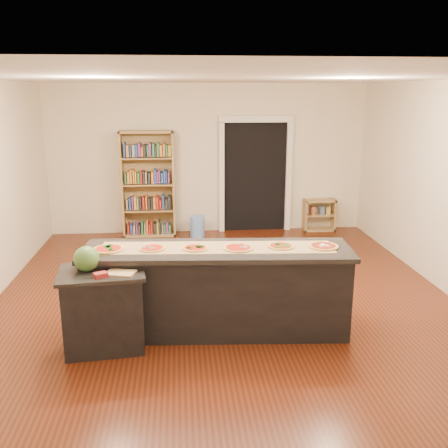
{
  "coord_description": "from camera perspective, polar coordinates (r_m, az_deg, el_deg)",
  "views": [
    {
      "loc": [
        -0.56,
        -5.95,
        2.63
      ],
      "look_at": [
        0.0,
        0.2,
        1.0
      ],
      "focal_mm": 40.0,
      "sensor_mm": 36.0,
      "label": 1
    }
  ],
  "objects": [
    {
      "name": "room",
      "position": [
        6.1,
        0.17,
        3.15
      ],
      "size": [
        6.0,
        7.0,
        2.8
      ],
      "color": "beige",
      "rests_on": "ground"
    },
    {
      "name": "doorway",
      "position": [
        9.63,
        3.58,
        6.25
      ],
      "size": [
        1.4,
        0.09,
        2.21
      ],
      "color": "black",
      "rests_on": "room"
    },
    {
      "name": "kitchen_island",
      "position": [
        5.64,
        -0.81,
        -7.5
      ],
      "size": [
        2.95,
        0.8,
        0.97
      ],
      "rotation": [
        0.0,
        0.0,
        -0.07
      ],
      "color": "black",
      "rests_on": "ground"
    },
    {
      "name": "side_counter",
      "position": [
        5.44,
        -13.55,
        -9.44
      ],
      "size": [
        0.87,
        0.64,
        0.86
      ],
      "rotation": [
        0.0,
        0.0,
        0.1
      ],
      "color": "black",
      "rests_on": "ground"
    },
    {
      "name": "bookshelf",
      "position": [
        9.39,
        -8.66,
        4.52
      ],
      "size": [
        0.98,
        0.35,
        1.96
      ],
      "primitive_type": "cube",
      "color": "tan",
      "rests_on": "ground"
    },
    {
      "name": "low_shelf",
      "position": [
        9.93,
        10.81,
        1.02
      ],
      "size": [
        0.62,
        0.26,
        0.62
      ],
      "primitive_type": "cube",
      "color": "tan",
      "rests_on": "ground"
    },
    {
      "name": "waste_bin",
      "position": [
        9.37,
        -3.07,
        -0.27
      ],
      "size": [
        0.27,
        0.27,
        0.39
      ],
      "primitive_type": "cylinder",
      "color": "#6899E9",
      "rests_on": "ground"
    },
    {
      "name": "kraft_paper",
      "position": [
        5.5,
        -0.83,
        -2.7
      ],
      "size": [
        2.59,
        0.64,
        0.0
      ],
      "primitive_type": "cube",
      "rotation": [
        0.0,
        0.0,
        -0.07
      ],
      "color": "olive",
      "rests_on": "kitchen_island"
    },
    {
      "name": "watermelon",
      "position": [
        5.28,
        -15.44,
        -3.85
      ],
      "size": [
        0.26,
        0.26,
        0.26
      ],
      "primitive_type": "sphere",
      "color": "#144214",
      "rests_on": "side_counter"
    },
    {
      "name": "cutting_board",
      "position": [
        5.16,
        -11.75,
        -5.5
      ],
      "size": [
        0.33,
        0.26,
        0.02
      ],
      "primitive_type": "cube",
      "rotation": [
        0.0,
        0.0,
        -0.27
      ],
      "color": "tan",
      "rests_on": "side_counter"
    },
    {
      "name": "package_red",
      "position": [
        5.11,
        -13.93,
        -5.67
      ],
      "size": [
        0.16,
        0.14,
        0.05
      ],
      "primitive_type": "cube",
      "rotation": [
        0.0,
        0.0,
        0.51
      ],
      "color": "maroon",
      "rests_on": "side_counter"
    },
    {
      "name": "package_teal",
      "position": [
        5.4,
        -10.45,
        -4.33
      ],
      "size": [
        0.13,
        0.13,
        0.05
      ],
      "primitive_type": "cylinder",
      "color": "#195966",
      "rests_on": "side_counter"
    },
    {
      "name": "pizza_a",
      "position": [
        5.56,
        -13.09,
        -2.79
      ],
      "size": [
        0.34,
        0.34,
        0.02
      ],
      "color": "tan",
      "rests_on": "kitchen_island"
    },
    {
      "name": "pizza_b",
      "position": [
        5.5,
        -8.23,
        -2.75
      ],
      "size": [
        0.29,
        0.29,
        0.02
      ],
      "color": "tan",
      "rests_on": "kitchen_island"
    },
    {
      "name": "pizza_c",
      "position": [
        5.46,
        -3.3,
        -2.76
      ],
      "size": [
        0.29,
        0.29,
        0.02
      ],
      "color": "tan",
      "rests_on": "kitchen_island"
    },
    {
      "name": "pizza_d",
      "position": [
        5.46,
        1.66,
        -2.74
      ],
      "size": [
        0.34,
        0.34,
        0.02
      ],
      "color": "tan",
      "rests_on": "kitchen_island"
    },
    {
      "name": "pizza_e",
      "position": [
        5.55,
        6.51,
        -2.52
      ],
      "size": [
        0.3,
        0.3,
        0.02
      ],
      "color": "tan",
      "rests_on": "kitchen_island"
    },
    {
      "name": "pizza_f",
      "position": [
        5.62,
        11.3,
        -2.49
      ],
      "size": [
        0.34,
        0.34,
        0.02
      ],
      "color": "tan",
      "rests_on": "kitchen_island"
    }
  ]
}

